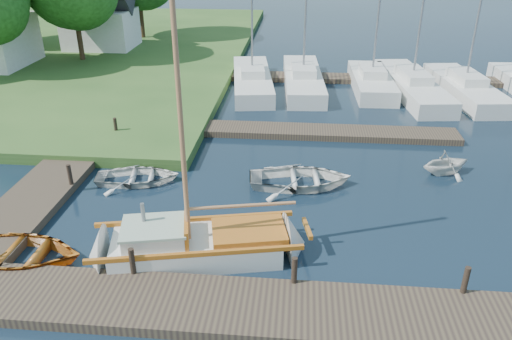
# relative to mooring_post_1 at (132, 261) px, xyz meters

# --- Properties ---
(ground) EXTENTS (160.00, 160.00, 0.00)m
(ground) POSITION_rel_mooring_post_1_xyz_m (3.00, 5.00, -0.70)
(ground) COLOR black
(ground) RESTS_ON ground
(near_dock) EXTENTS (18.00, 2.20, 0.30)m
(near_dock) POSITION_rel_mooring_post_1_xyz_m (3.00, -1.00, -0.55)
(near_dock) COLOR #322721
(near_dock) RESTS_ON ground
(left_dock) EXTENTS (2.20, 18.00, 0.30)m
(left_dock) POSITION_rel_mooring_post_1_xyz_m (-5.00, 7.00, -0.55)
(left_dock) COLOR #322721
(left_dock) RESTS_ON ground
(far_dock) EXTENTS (14.00, 1.60, 0.30)m
(far_dock) POSITION_rel_mooring_post_1_xyz_m (5.00, 11.50, -0.55)
(far_dock) COLOR #322721
(far_dock) RESTS_ON ground
(pontoon) EXTENTS (30.00, 1.60, 0.30)m
(pontoon) POSITION_rel_mooring_post_1_xyz_m (13.00, 21.00, -0.55)
(pontoon) COLOR #322721
(pontoon) RESTS_ON ground
(mooring_post_1) EXTENTS (0.16, 0.16, 0.80)m
(mooring_post_1) POSITION_rel_mooring_post_1_xyz_m (0.00, 0.00, 0.00)
(mooring_post_1) COLOR black
(mooring_post_1) RESTS_ON near_dock
(mooring_post_2) EXTENTS (0.16, 0.16, 0.80)m
(mooring_post_2) POSITION_rel_mooring_post_1_xyz_m (4.50, 0.00, 0.00)
(mooring_post_2) COLOR black
(mooring_post_2) RESTS_ON near_dock
(mooring_post_3) EXTENTS (0.16, 0.16, 0.80)m
(mooring_post_3) POSITION_rel_mooring_post_1_xyz_m (9.00, 0.00, 0.00)
(mooring_post_3) COLOR black
(mooring_post_3) RESTS_ON near_dock
(mooring_post_4) EXTENTS (0.16, 0.16, 0.80)m
(mooring_post_4) POSITION_rel_mooring_post_1_xyz_m (-4.00, 5.00, 0.00)
(mooring_post_4) COLOR black
(mooring_post_4) RESTS_ON left_dock
(mooring_post_5) EXTENTS (0.16, 0.16, 0.80)m
(mooring_post_5) POSITION_rel_mooring_post_1_xyz_m (-4.00, 10.00, 0.00)
(mooring_post_5) COLOR black
(mooring_post_5) RESTS_ON left_dock
(sailboat) EXTENTS (7.40, 3.40, 9.83)m
(sailboat) POSITION_rel_mooring_post_1_xyz_m (1.68, 1.37, -0.36)
(sailboat) COLOR silver
(sailboat) RESTS_ON ground
(dinghy) EXTENTS (3.97, 2.84, 0.82)m
(dinghy) POSITION_rel_mooring_post_1_xyz_m (-3.79, 0.59, -0.29)
(dinghy) COLOR #8B5B13
(dinghy) RESTS_ON ground
(tender_a) EXTENTS (3.54, 2.79, 0.66)m
(tender_a) POSITION_rel_mooring_post_1_xyz_m (-1.75, 5.94, -0.37)
(tender_a) COLOR silver
(tender_a) RESTS_ON ground
(tender_c) EXTENTS (4.18, 3.19, 0.81)m
(tender_c) POSITION_rel_mooring_post_1_xyz_m (4.61, 6.22, -0.29)
(tender_c) COLOR silver
(tender_c) RESTS_ON ground
(tender_d) EXTENTS (2.64, 2.49, 1.10)m
(tender_d) POSITION_rel_mooring_post_1_xyz_m (10.45, 7.85, -0.15)
(tender_d) COLOR silver
(tender_d) RESTS_ON ground
(marina_boat_0) EXTENTS (3.38, 8.95, 10.00)m
(marina_boat_0) POSITION_rel_mooring_post_1_xyz_m (1.49, 18.97, -0.14)
(marina_boat_0) COLOR silver
(marina_boat_0) RESTS_ON ground
(marina_boat_1) EXTENTS (2.75, 9.15, 9.91)m
(marina_boat_1) POSITION_rel_mooring_post_1_xyz_m (4.61, 19.39, -0.14)
(marina_boat_1) COLOR silver
(marina_boat_1) RESTS_ON ground
(marina_boat_2) EXTENTS (2.36, 7.16, 12.10)m
(marina_boat_2) POSITION_rel_mooring_post_1_xyz_m (8.78, 19.24, -0.11)
(marina_boat_2) COLOR silver
(marina_boat_2) RESTS_ON ground
(marina_boat_3) EXTENTS (3.30, 9.69, 11.95)m
(marina_boat_3) POSITION_rel_mooring_post_1_xyz_m (11.08, 18.67, -0.13)
(marina_boat_3) COLOR silver
(marina_boat_3) RESTS_ON ground
(marina_boat_4) EXTENTS (3.15, 8.59, 9.52)m
(marina_boat_4) POSITION_rel_mooring_post_1_xyz_m (14.07, 18.42, -0.14)
(marina_boat_4) COLOR silver
(marina_boat_4) RESTS_ON ground
(house_c) EXTENTS (5.25, 4.00, 5.28)m
(house_c) POSITION_rel_mooring_post_1_xyz_m (-11.00, 27.00, 1.88)
(house_c) COLOR silver
(house_c) RESTS_ON shore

